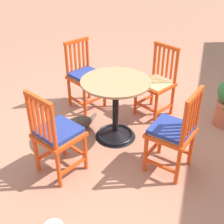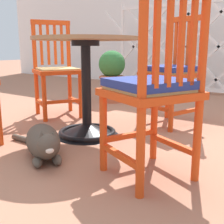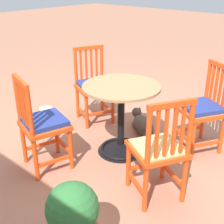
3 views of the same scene
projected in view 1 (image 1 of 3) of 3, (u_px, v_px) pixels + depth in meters
ground_plane at (107, 141)px, 3.42m from camera, size 24.00×24.00×0.00m
cafe_table at (115, 116)px, 3.36m from camera, size 0.76×0.76×0.73m
orange_chair_facing_out at (57, 135)px, 2.77m from camera, size 0.53×0.53×0.91m
orange_chair_by_planter at (173, 132)px, 2.80m from camera, size 0.50×0.50×0.91m
orange_chair_at_corner at (157, 84)px, 3.74m from camera, size 0.54×0.54×0.91m
orange_chair_tucked_in at (85, 76)px, 3.90m from camera, size 0.55×0.55×0.91m
tabby_cat at (73, 126)px, 3.51m from camera, size 0.70×0.41×0.23m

